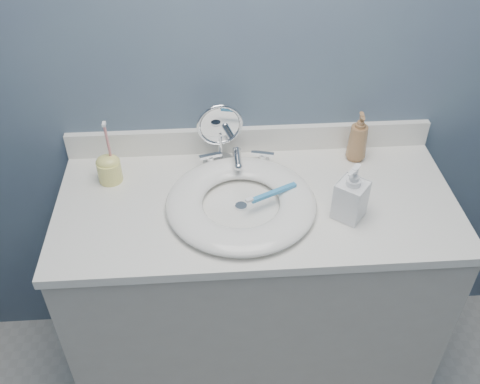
{
  "coord_description": "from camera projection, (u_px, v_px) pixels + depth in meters",
  "views": [
    {
      "loc": [
        -0.14,
        -0.25,
        1.94
      ],
      "look_at": [
        -0.05,
        0.94,
        0.94
      ],
      "focal_mm": 40.0,
      "sensor_mm": 36.0,
      "label": 1
    }
  ],
  "objects": [
    {
      "name": "drain",
      "position": [
        241.0,
        206.0,
        1.6
      ],
      "size": [
        0.04,
        0.04,
        0.01
      ],
      "primitive_type": "cylinder",
      "color": "silver",
      "rests_on": "countertop"
    },
    {
      "name": "vanity_cabinet",
      "position": [
        254.0,
        296.0,
        1.92
      ],
      "size": [
        1.2,
        0.55,
        0.85
      ],
      "primitive_type": "cube",
      "color": "#B8B3A8",
      "rests_on": "ground"
    },
    {
      "name": "soap_bottle_clear",
      "position": [
        352.0,
        192.0,
        1.52
      ],
      "size": [
        0.12,
        0.12,
        0.18
      ],
      "primitive_type": "imported",
      "rotation": [
        0.0,
        0.0,
        -0.68
      ],
      "color": "white",
      "rests_on": "countertop"
    },
    {
      "name": "makeup_mirror",
      "position": [
        220.0,
        132.0,
        1.7
      ],
      "size": [
        0.15,
        0.08,
        0.22
      ],
      "rotation": [
        0.0,
        0.0,
        0.13
      ],
      "color": "silver",
      "rests_on": "countertop"
    },
    {
      "name": "toothbrush_holder",
      "position": [
        109.0,
        167.0,
        1.67
      ],
      "size": [
        0.08,
        0.08,
        0.22
      ],
      "rotation": [
        0.0,
        0.0,
        0.03
      ],
      "color": "#F0E978",
      "rests_on": "countertop"
    },
    {
      "name": "toothbrush_lying",
      "position": [
        272.0,
        193.0,
        1.59
      ],
      "size": [
        0.16,
        0.09,
        0.02
      ],
      "rotation": [
        0.0,
        0.0,
        0.46
      ],
      "color": "#3992CC",
      "rests_on": "basin"
    },
    {
      "name": "back_wall",
      "position": [
        251.0,
        63.0,
        1.64
      ],
      "size": [
        2.2,
        0.02,
        2.4
      ],
      "primitive_type": "cube",
      "color": "slate",
      "rests_on": "ground"
    },
    {
      "name": "basin",
      "position": [
        241.0,
        202.0,
        1.59
      ],
      "size": [
        0.45,
        0.45,
        0.04
      ],
      "primitive_type": null,
      "color": "white",
      "rests_on": "countertop"
    },
    {
      "name": "backsplash",
      "position": [
        250.0,
        139.0,
        1.8
      ],
      "size": [
        1.22,
        0.02,
        0.09
      ],
      "primitive_type": "cube",
      "color": "white",
      "rests_on": "countertop"
    },
    {
      "name": "faucet",
      "position": [
        237.0,
        161.0,
        1.74
      ],
      "size": [
        0.25,
        0.13,
        0.07
      ],
      "color": "silver",
      "rests_on": "countertop"
    },
    {
      "name": "soap_bottle_amber",
      "position": [
        358.0,
        137.0,
        1.74
      ],
      "size": [
        0.07,
        0.07,
        0.17
      ],
      "primitive_type": "imported",
      "rotation": [
        0.0,
        0.0,
        -0.08
      ],
      "color": "#9B6F46",
      "rests_on": "countertop"
    },
    {
      "name": "countertop",
      "position": [
        257.0,
        204.0,
        1.64
      ],
      "size": [
        1.22,
        0.57,
        0.03
      ],
      "primitive_type": "cube",
      "color": "white",
      "rests_on": "vanity_cabinet"
    }
  ]
}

